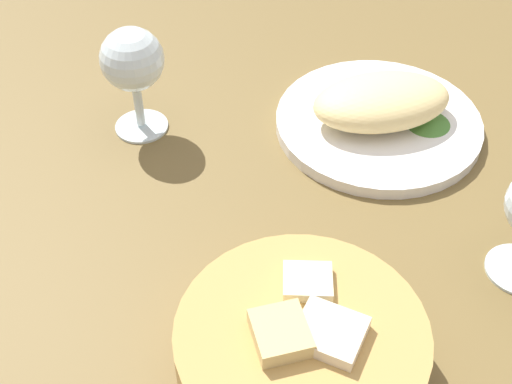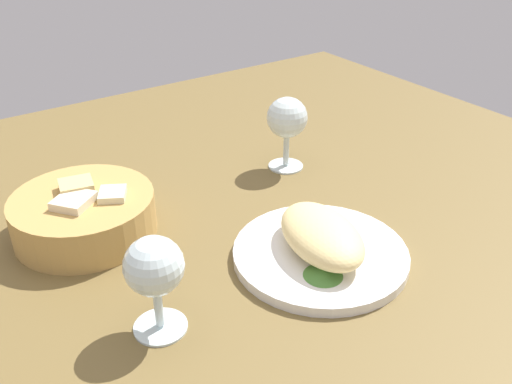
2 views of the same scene
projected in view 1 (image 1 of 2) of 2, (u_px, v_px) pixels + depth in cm
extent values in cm
cube|color=brown|center=(374.00, 176.00, 75.57)|extent=(140.00, 140.00, 2.00)
cylinder|color=white|center=(378.00, 123.00, 79.36)|extent=(23.10, 23.10, 1.40)
ellipsoid|color=#EFD48A|center=(382.00, 101.00, 77.22)|extent=(17.26, 12.74, 4.71)
cone|color=#447C30|center=(428.00, 120.00, 77.82)|extent=(4.98, 4.98, 1.08)
cylinder|color=tan|center=(300.00, 352.00, 55.38)|extent=(19.74, 19.74, 5.89)
cube|color=#D2B774|center=(280.00, 344.00, 53.33)|extent=(4.90, 5.24, 4.49)
cube|color=beige|center=(328.00, 347.00, 53.83)|extent=(6.58, 6.67, 4.97)
cube|color=beige|center=(307.00, 293.00, 57.13)|extent=(5.16, 5.01, 3.94)
cylinder|color=silver|center=(142.00, 125.00, 79.74)|extent=(5.98, 5.98, 0.60)
cylinder|color=silver|center=(139.00, 105.00, 77.73)|extent=(1.00, 1.00, 5.13)
sphere|color=silver|center=(132.00, 59.00, 73.54)|extent=(6.84, 6.84, 6.84)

